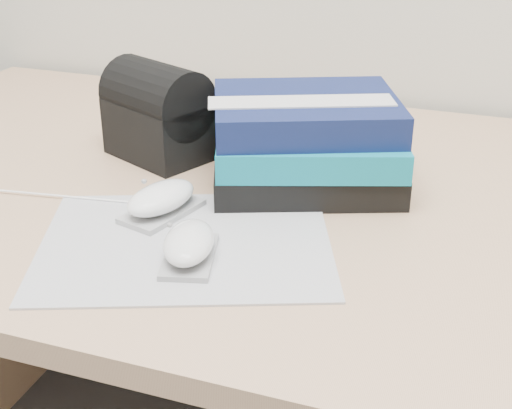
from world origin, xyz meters
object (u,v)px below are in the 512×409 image
(desk, at_px, (336,316))
(book_stack, at_px, (307,142))
(mouse_rear, at_px, (161,200))
(mouse_front, at_px, (189,245))
(pouch, at_px, (158,112))

(desk, height_order, book_stack, book_stack)
(desk, distance_m, book_stack, 0.30)
(mouse_rear, distance_m, mouse_front, 0.12)
(pouch, bearing_deg, mouse_rear, -63.22)
(mouse_front, bearing_deg, mouse_rear, 130.80)
(mouse_rear, bearing_deg, desk, 46.18)
(book_stack, bearing_deg, desk, 38.71)
(mouse_front, xyz_separation_m, book_stack, (0.06, 0.25, 0.04))
(mouse_rear, xyz_separation_m, mouse_front, (0.08, -0.09, -0.00))
(book_stack, xyz_separation_m, pouch, (-0.23, 0.02, 0.01))
(mouse_front, bearing_deg, pouch, 121.99)
(mouse_front, height_order, pouch, pouch)
(desk, xyz_separation_m, mouse_front, (-0.11, -0.28, 0.26))
(book_stack, bearing_deg, mouse_front, -104.19)
(mouse_front, distance_m, book_stack, 0.26)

